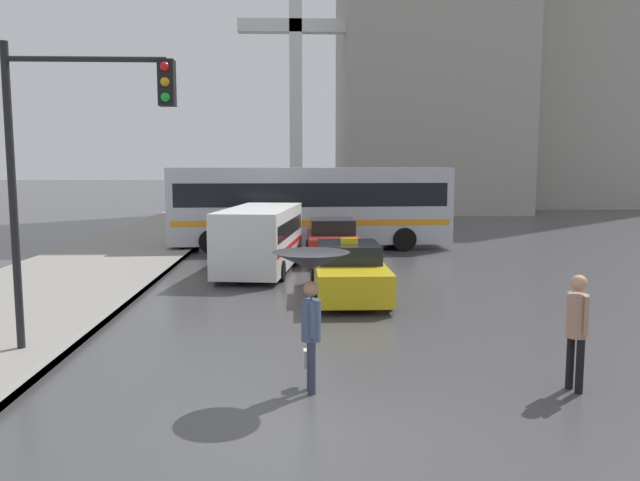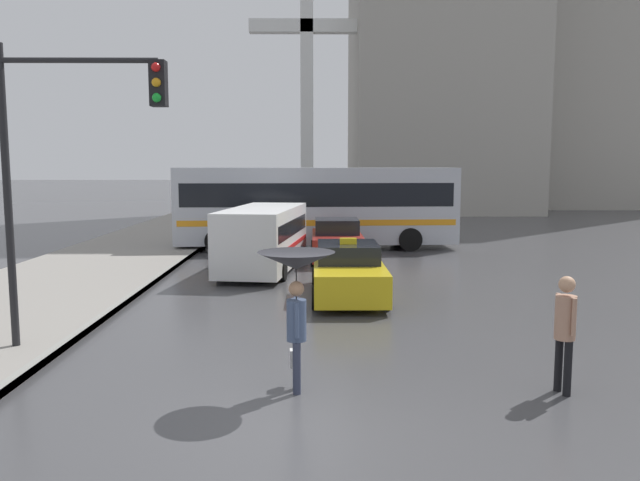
# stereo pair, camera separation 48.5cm
# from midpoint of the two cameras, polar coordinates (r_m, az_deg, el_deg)

# --- Properties ---
(ground_plane) EXTENTS (300.00, 300.00, 0.00)m
(ground_plane) POSITION_cam_midpoint_polar(r_m,az_deg,el_deg) (8.57, 0.16, -16.97)
(ground_plane) COLOR #424244
(taxi) EXTENTS (1.91, 4.42, 1.58)m
(taxi) POSITION_cam_midpoint_polar(r_m,az_deg,el_deg) (16.52, 3.42, -2.92)
(taxi) COLOR gold
(taxi) RESTS_ON ground_plane
(sedan_red) EXTENTS (1.91, 4.12, 1.52)m
(sedan_red) POSITION_cam_midpoint_polar(r_m,az_deg,el_deg) (22.97, 2.16, -0.08)
(sedan_red) COLOR maroon
(sedan_red) RESTS_ON ground_plane
(ambulance_van) EXTENTS (2.75, 5.96, 2.10)m
(ambulance_van) POSITION_cam_midpoint_polar(r_m,az_deg,el_deg) (20.61, -4.52, 0.43)
(ambulance_van) COLOR white
(ambulance_van) RESTS_ON ground_plane
(city_bus) EXTENTS (11.71, 3.13, 3.39)m
(city_bus) POSITION_cam_midpoint_polar(r_m,az_deg,el_deg) (26.22, 0.19, 3.38)
(city_bus) COLOR #B2B7C1
(city_bus) RESTS_ON ground_plane
(pedestrian_with_umbrella) EXTENTS (1.18, 1.18, 2.18)m
(pedestrian_with_umbrella) POSITION_cam_midpoint_polar(r_m,az_deg,el_deg) (9.42, -0.71, -3.25)
(pedestrian_with_umbrella) COLOR #2D3347
(pedestrian_with_umbrella) RESTS_ON ground_plane
(pedestrian_man) EXTENTS (0.38, 0.46, 1.82)m
(pedestrian_man) POSITION_cam_midpoint_polar(r_m,az_deg,el_deg) (10.28, 22.77, -7.04)
(pedestrian_man) COLOR black
(pedestrian_man) RESTS_ON ground_plane
(traffic_light) EXTENTS (2.99, 0.38, 5.61)m
(traffic_light) POSITION_cam_midpoint_polar(r_m,az_deg,el_deg) (12.03, -20.87, 8.32)
(traffic_light) COLOR black
(traffic_light) RESTS_ON ground_plane
(monument_cross) EXTENTS (8.07, 0.90, 18.35)m
(monument_cross) POSITION_cam_midpoint_polar(r_m,az_deg,el_deg) (45.76, -0.90, 15.55)
(monument_cross) COLOR white
(monument_cross) RESTS_ON ground_plane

